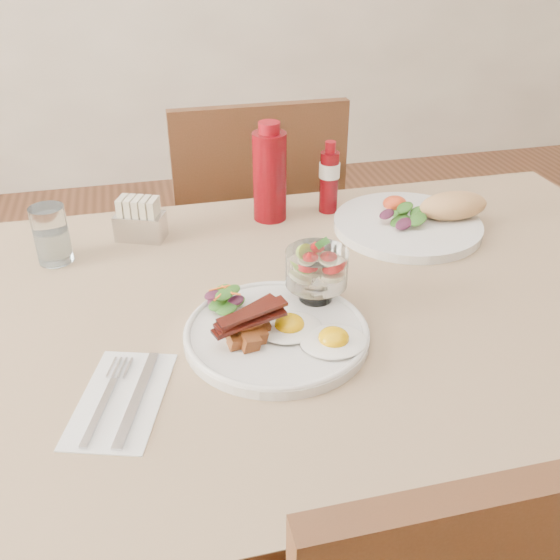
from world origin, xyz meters
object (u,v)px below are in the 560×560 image
Objects in this scene: table at (328,342)px; chair_far at (254,241)px; main_plate at (276,334)px; second_plate at (418,219)px; sugar_caddy at (140,221)px; water_glass at (52,238)px; hot_sauce_bottle at (329,178)px; fruit_cup at (316,268)px; ketchup_bottle at (270,175)px.

table is 0.68m from chair_far.
chair_far is 3.32× the size of main_plate.
table is 0.17m from main_plate.
table is at bearing -139.88° from second_plate.
sugar_caddy reaches higher than second_plate.
second_plate is 0.71m from water_glass.
water_glass is (-0.55, -0.09, -0.03)m from hot_sauce_bottle.
second_plate is (0.37, 0.30, 0.01)m from main_plate.
table is 12.57× the size of sugar_caddy.
table is 0.16m from fruit_cup.
table is at bearing -28.45° from water_glass.
water_glass is at bearing 148.46° from fruit_cup.
sugar_caddy reaches higher than main_plate.
fruit_cup reaches higher than second_plate.
fruit_cup is (-0.03, -0.01, 0.16)m from table.
second_plate is 0.20m from hot_sauce_bottle.
fruit_cup is 0.95× the size of sugar_caddy.
chair_far is at bearing 90.00° from table.
table is 4.11× the size of second_plate.
ketchup_bottle is (-0.03, 0.33, 0.18)m from table.
second_plate is at bearing 13.33° from sugar_caddy.
second_plate is 3.06× the size of sugar_caddy.
hot_sauce_bottle reaches higher than main_plate.
water_glass is (-0.45, 0.24, 0.14)m from table.
main_plate is at bearing -42.62° from sugar_caddy.
fruit_cup reaches higher than main_plate.
second_plate is 2.10× the size of hot_sauce_bottle.
water_glass reaches higher than second_plate.
hot_sauce_bottle is at bearing 63.24° from main_plate.
hot_sauce_bottle is (0.10, 0.34, 0.16)m from table.
sugar_caddy is (-0.29, 0.30, 0.13)m from table.
fruit_cup is at bearing 41.19° from main_plate.
ketchup_bottle is at bearing 29.04° from sugar_caddy.
main_plate is at bearing -116.76° from hot_sauce_bottle.
hot_sauce_bottle is at bearing 141.37° from second_plate.
chair_far is 9.20× the size of fruit_cup.
water_glass is at bearing 135.75° from main_plate.
ketchup_bottle reaches higher than hot_sauce_bottle.
ketchup_bottle is 0.27m from sugar_caddy.
water_glass is at bearing -137.19° from chair_far.
water_glass is (-0.34, 0.33, 0.04)m from main_plate.
main_plate is at bearing -142.34° from table.
table is 0.39m from hot_sauce_bottle.
water_glass reaches higher than table.
chair_far reaches higher than hot_sauce_bottle.
chair_far reaches higher than main_plate.
water_glass is (-0.16, -0.06, 0.01)m from sugar_caddy.
fruit_cup reaches higher than sugar_caddy.
ketchup_bottle reaches higher than chair_far.
ketchup_bottle reaches higher than main_plate.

